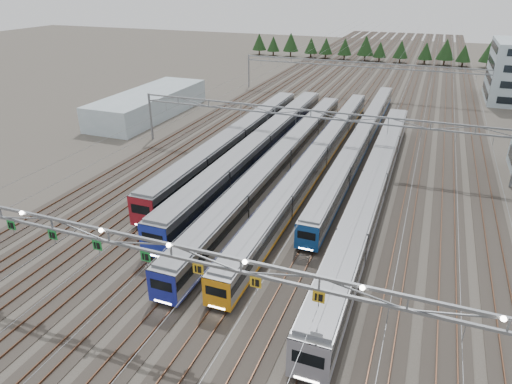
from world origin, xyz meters
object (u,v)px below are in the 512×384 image
(gantry_mid, at_px, (310,120))
(west_shed, at_px, (149,104))
(gantry_far, at_px, (360,69))
(train_b, at_px, (261,147))
(train_f, at_px, (373,185))
(train_e, at_px, (361,139))
(train_a, at_px, (236,141))
(train_d, at_px, (318,157))
(gantry_near, at_px, (170,254))
(train_c, at_px, (281,160))

(gantry_mid, relative_size, west_shed, 1.88)
(gantry_far, bearing_deg, train_b, -97.99)
(train_b, distance_m, train_f, 19.73)
(train_b, bearing_deg, train_e, 37.70)
(train_a, height_order, train_d, train_a)
(gantry_near, relative_size, gantry_mid, 1.00)
(train_d, height_order, train_e, train_d)
(train_e, bearing_deg, train_b, -142.30)
(train_f, distance_m, west_shed, 53.69)
(train_b, distance_m, train_d, 9.01)
(gantry_near, bearing_deg, train_a, 106.37)
(gantry_near, height_order, gantry_mid, gantry_near)
(train_e, height_order, gantry_mid, gantry_mid)
(west_shed, bearing_deg, gantry_near, -55.23)
(train_d, xyz_separation_m, gantry_far, (-2.25, 48.15, 4.45))
(train_f, distance_m, gantry_far, 57.46)
(train_f, height_order, gantry_near, gantry_near)
(train_e, height_order, train_f, train_f)
(train_c, distance_m, gantry_mid, 8.23)
(gantry_mid, bearing_deg, train_c, -108.72)
(train_d, height_order, west_shed, west_shed)
(train_b, bearing_deg, west_shed, 152.10)
(train_a, distance_m, train_d, 13.56)
(gantry_near, bearing_deg, gantry_mid, 89.93)
(train_a, xyz_separation_m, gantry_far, (11.25, 46.98, 4.05))
(gantry_mid, distance_m, gantry_far, 45.00)
(train_a, xyz_separation_m, gantry_near, (11.20, -38.13, 4.75))
(gantry_far, bearing_deg, gantry_mid, -90.00)
(train_a, bearing_deg, gantry_mid, 10.00)
(gantry_near, distance_m, gantry_far, 85.12)
(train_e, bearing_deg, gantry_far, 100.16)
(train_a, xyz_separation_m, train_e, (18.00, 9.31, -0.43))
(train_b, height_order, west_shed, west_shed)
(train_f, bearing_deg, train_d, 138.21)
(train_e, xyz_separation_m, gantry_mid, (-6.75, -7.33, 4.48))
(train_b, xyz_separation_m, train_f, (18.00, -8.08, -0.08))
(train_f, height_order, gantry_far, gantry_far)
(train_d, relative_size, gantry_far, 1.22)
(train_f, height_order, west_shed, west_shed)
(train_c, distance_m, train_e, 16.61)
(gantry_near, xyz_separation_m, gantry_far, (0.05, 85.12, -0.70))
(gantry_mid, bearing_deg, gantry_far, 90.00)
(train_a, height_order, train_c, train_a)
(gantry_mid, relative_size, gantry_far, 1.00)
(train_d, height_order, gantry_far, gantry_far)
(gantry_near, bearing_deg, train_c, 93.76)
(train_d, bearing_deg, west_shed, 157.78)
(train_c, height_order, west_shed, west_shed)
(train_d, relative_size, train_f, 1.11)
(train_c, distance_m, gantry_far, 51.87)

